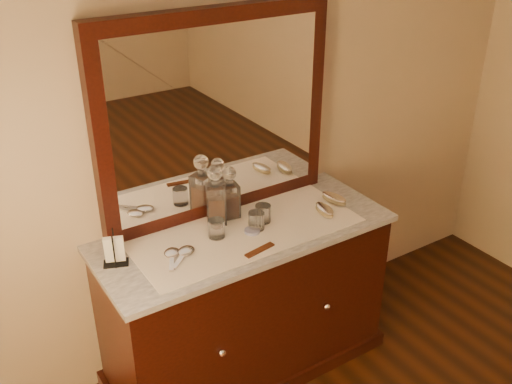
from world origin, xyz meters
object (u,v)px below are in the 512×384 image
at_px(brush_near, 324,210).
at_px(hand_mirror_outer, 172,255).
at_px(comb, 260,250).
at_px(brush_far, 334,198).
at_px(pin_dish, 252,231).
at_px(decanter_left, 216,201).
at_px(mirror_frame, 216,116).
at_px(hand_mirror_inner, 185,253).
at_px(napkin_rack, 115,251).
at_px(dresser_cabinet, 246,303).
at_px(decanter_right, 230,198).

bearing_deg(brush_near, hand_mirror_outer, 175.50).
bearing_deg(comb, brush_far, 7.46).
distance_m(pin_dish, decanter_left, 0.23).
bearing_deg(mirror_frame, decanter_left, -125.44).
relative_size(pin_dish, brush_near, 0.50).
bearing_deg(brush_near, hand_mirror_inner, 176.48).
bearing_deg(brush_far, decanter_left, 165.85).
xyz_separation_m(comb, hand_mirror_inner, (-0.30, 0.16, 0.00)).
distance_m(napkin_rack, decanter_left, 0.55).
bearing_deg(pin_dish, comb, -110.34).
bearing_deg(comb, brush_near, 3.97).
bearing_deg(brush_near, brush_far, 29.52).
bearing_deg(dresser_cabinet, decanter_right, 87.52).
xyz_separation_m(mirror_frame, hand_mirror_outer, (-0.39, -0.26, -0.49)).
distance_m(mirror_frame, hand_mirror_outer, 0.68).
xyz_separation_m(pin_dish, decanter_right, (-0.01, 0.19, 0.10)).
bearing_deg(napkin_rack, brush_far, -4.09).
height_order(comb, brush_near, brush_near).
bearing_deg(decanter_right, brush_near, -29.26).
distance_m(decanter_right, hand_mirror_outer, 0.44).
relative_size(comb, hand_mirror_inner, 0.92).
xyz_separation_m(pin_dish, hand_mirror_outer, (-0.41, 0.02, 0.00)).
bearing_deg(pin_dish, decanter_right, 93.09).
relative_size(pin_dish, napkin_rack, 0.47).
xyz_separation_m(comb, napkin_rack, (-0.58, 0.26, 0.06)).
relative_size(napkin_rack, brush_far, 1.00).
xyz_separation_m(pin_dish, napkin_rack, (-0.64, 0.10, 0.05)).
bearing_deg(brush_near, decanter_left, 156.17).
bearing_deg(decanter_right, hand_mirror_inner, -151.74).
xyz_separation_m(dresser_cabinet, pin_dish, (0.02, -0.04, 0.45)).
height_order(dresser_cabinet, hand_mirror_inner, hand_mirror_inner).
distance_m(mirror_frame, hand_mirror_inner, 0.66).
height_order(decanter_left, decanter_right, decanter_left).
distance_m(pin_dish, comb, 0.16).
bearing_deg(hand_mirror_outer, napkin_rack, 159.82).
bearing_deg(hand_mirror_outer, comb, -26.29).
bearing_deg(napkin_rack, dresser_cabinet, -5.91).
xyz_separation_m(pin_dish, brush_near, (0.40, -0.04, 0.01)).
height_order(decanter_left, hand_mirror_inner, decanter_left).
relative_size(brush_near, hand_mirror_inner, 0.87).
xyz_separation_m(mirror_frame, decanter_right, (0.01, -0.10, -0.39)).
relative_size(decanter_right, brush_near, 1.80).
bearing_deg(comb, pin_dish, 60.14).
relative_size(comb, decanter_left, 0.52).
bearing_deg(dresser_cabinet, hand_mirror_outer, -177.11).
bearing_deg(pin_dish, hand_mirror_outer, 177.07).
relative_size(napkin_rack, decanter_right, 0.59).
distance_m(brush_near, hand_mirror_inner, 0.76).
distance_m(decanter_left, hand_mirror_outer, 0.37).
bearing_deg(comb, napkin_rack, 146.53).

